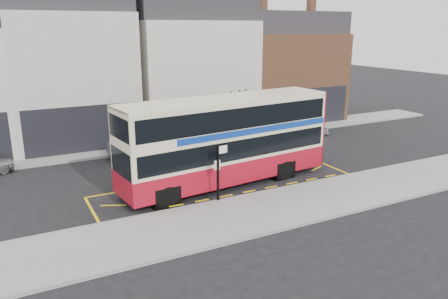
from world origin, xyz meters
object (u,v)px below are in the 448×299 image
bus_stop_post (219,167)px  car_white (301,128)px  double_decker_bus (227,139)px  car_grey (142,145)px  street_tree_right (237,95)px

bus_stop_post → car_white: size_ratio=0.61×
double_decker_bus → bus_stop_post: size_ratio=4.30×
car_grey → street_tree_right: (8.26, 2.40, 2.38)m
car_grey → bus_stop_post: bearing=-171.6°
street_tree_right → car_white: bearing=-34.5°
double_decker_bus → car_grey: size_ratio=2.67×
car_white → street_tree_right: street_tree_right is taller
car_grey → street_tree_right: bearing=-70.8°
double_decker_bus → car_white: bearing=27.7°
double_decker_bus → car_white: 12.03m
car_grey → car_white: car_grey is taller
car_white → street_tree_right: bearing=56.2°
bus_stop_post → car_grey: bus_stop_post is taller
street_tree_right → car_grey: bearing=-163.8°
bus_stop_post → car_white: (11.47, 8.83, -1.16)m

